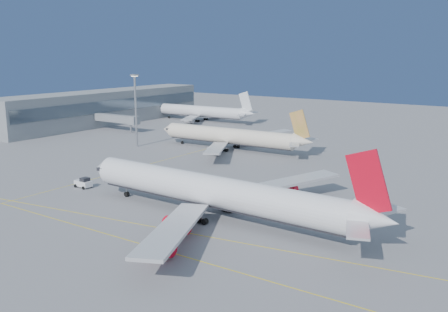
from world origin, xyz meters
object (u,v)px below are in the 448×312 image
(airliner_virgin, at_px, (217,192))
(pushback_tug, at_px, (84,183))
(light_mast, at_px, (136,104))
(airliner_etihad, at_px, (232,136))
(airliner_third, at_px, (202,111))

(airliner_virgin, xyz_separation_m, pushback_tug, (-40.00, 0.38, -4.12))
(pushback_tug, height_order, light_mast, light_mast)
(airliner_virgin, height_order, airliner_etihad, airliner_virgin)
(airliner_virgin, distance_m, light_mast, 82.43)
(pushback_tug, relative_size, light_mast, 0.19)
(airliner_third, bearing_deg, airliner_etihad, -48.54)
(airliner_third, bearing_deg, light_mast, -75.97)
(airliner_etihad, distance_m, airliner_third, 72.35)
(airliner_etihad, bearing_deg, pushback_tug, -95.66)
(airliner_virgin, xyz_separation_m, airliner_third, (-87.31, 111.91, -0.72))
(airliner_etihad, bearing_deg, light_mast, -158.45)
(airliner_virgin, relative_size, pushback_tug, 15.37)
(airliner_virgin, distance_m, airliner_third, 141.94)
(airliner_etihad, height_order, pushback_tug, airliner_etihad)
(airliner_virgin, distance_m, airliner_etihad, 70.59)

